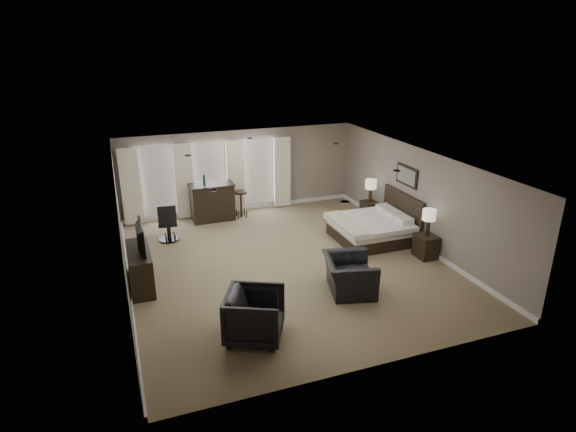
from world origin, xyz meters
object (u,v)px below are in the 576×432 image
object	(u,v)px
dresser	(140,268)
bar_stool_left	(170,228)
bed	(368,219)
desk_chair	(167,222)
nightstand_far	(369,210)
lamp_far	(371,191)
tv	(138,247)
lamp_near	(428,223)
armchair_near	(349,269)
armchair_far	(255,313)
bar_counter	(212,202)
bar_stool_right	(241,204)
nightstand_near	(426,246)

from	to	relation	value
dresser	bar_stool_left	distance (m)	2.57
bed	desk_chair	xyz separation A→B (m)	(-5.12, 1.93, -0.08)
nightstand_far	lamp_far	distance (m)	0.63
tv	dresser	bearing A→B (deg)	0.00
dresser	lamp_far	bearing A→B (deg)	15.88
lamp_near	desk_chair	world-z (taller)	lamp_near
nightstand_far	armchair_near	bearing A→B (deg)	-124.88
dresser	tv	distance (m)	0.51
nightstand_far	tv	world-z (taller)	tv
bed	lamp_near	xyz separation A→B (m)	(0.89, -1.45, 0.32)
lamp_far	armchair_far	distance (m)	6.98
bar_counter	armchair_far	bearing A→B (deg)	-95.01
dresser	bar_stool_right	xyz separation A→B (m)	(3.28, 3.53, -0.02)
nightstand_near	nightstand_far	size ratio (longest dim) A/B	1.06
tv	bar_stool_left	xyz separation A→B (m)	(0.95, 2.38, -0.56)
nightstand_near	bar_stool_left	xyz separation A→B (m)	(-5.97, 3.32, 0.09)
tv	bar_counter	size ratio (longest dim) A/B	0.82
dresser	bar_stool_right	bearing A→B (deg)	47.10
lamp_near	lamp_far	world-z (taller)	lamp_near
armchair_far	desk_chair	world-z (taller)	desk_chair
tv	armchair_near	xyz separation A→B (m)	(4.28, -1.81, -0.43)
bed	dresser	bearing A→B (deg)	-175.08
dresser	bar_counter	size ratio (longest dim) A/B	1.15
bar_stool_left	bar_stool_right	xyz separation A→B (m)	(2.33, 1.14, 0.03)
armchair_far	bar_counter	distance (m)	6.43
nightstand_far	bar_stool_right	distance (m)	3.96
bar_counter	bar_stool_right	xyz separation A→B (m)	(0.88, -0.07, -0.15)
lamp_near	dresser	world-z (taller)	lamp_near
armchair_far	nightstand_near	bearing A→B (deg)	-43.69
armchair_near	desk_chair	distance (m)	5.43
nightstand_near	dresser	size ratio (longest dim) A/B	0.39
desk_chair	armchair_near	bearing A→B (deg)	133.40
bar_counter	desk_chair	distance (m)	1.88
nightstand_far	lamp_far	size ratio (longest dim) A/B	0.81
bed	nightstand_near	world-z (taller)	bed
lamp_far	dresser	bearing A→B (deg)	-164.12
nightstand_near	lamp_near	distance (m)	0.65
dresser	armchair_far	size ratio (longest dim) A/B	1.45
nightstand_far	bar_counter	world-z (taller)	bar_counter
bar_stool_right	desk_chair	distance (m)	2.60
bed	lamp_far	bearing A→B (deg)	58.46
desk_chair	bar_stool_left	bearing A→B (deg)	125.32
lamp_near	bar_stool_right	bearing A→B (deg)	129.25
nightstand_far	bar_stool_left	world-z (taller)	bar_stool_left
lamp_far	tv	xyz separation A→B (m)	(-6.92, -1.97, 0.04)
tv	bar_stool_left	size ratio (longest dim) A/B	1.38
bed	bar_stool_right	distance (m)	4.08
armchair_far	bar_stool_right	bearing A→B (deg)	13.25
lamp_far	bar_stool_right	xyz separation A→B (m)	(-3.64, 1.56, -0.49)
nightstand_far	desk_chair	size ratio (longest dim) A/B	0.52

